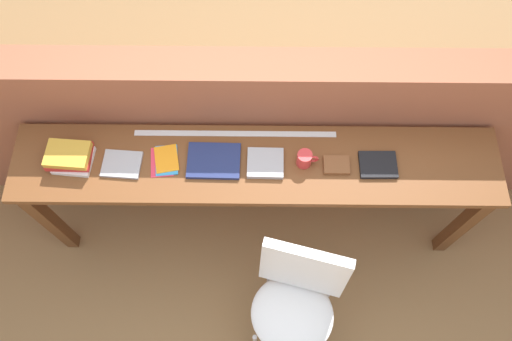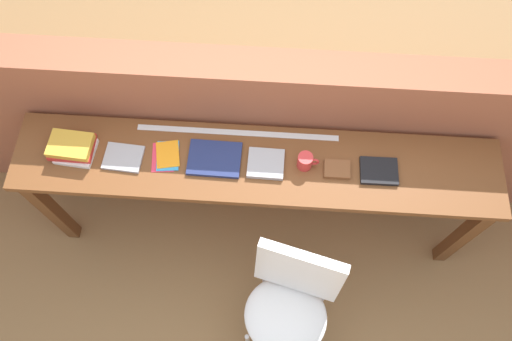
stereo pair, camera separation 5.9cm
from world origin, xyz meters
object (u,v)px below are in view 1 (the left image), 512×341
object	(u,v)px
chair_white_moulded	(296,299)
book_repair_rightmost	(378,165)
leather_journal_brown	(336,165)
book_stack_leftmost	(70,157)
magazine_cycling	(122,164)
pamphlet_pile_colourful	(165,160)
book_open_centre	(214,161)
mug	(305,159)

from	to	relation	value
chair_white_moulded	book_repair_rightmost	xyz separation A→B (m)	(0.40, 0.60, 0.36)
chair_white_moulded	leather_journal_brown	bearing A→B (deg)	72.23
book_stack_leftmost	magazine_cycling	distance (m)	0.26
pamphlet_pile_colourful	book_open_centre	world-z (taller)	book_open_centre
book_stack_leftmost	leather_journal_brown	world-z (taller)	book_stack_leftmost
pamphlet_pile_colourful	book_open_centre	distance (m)	0.25
chair_white_moulded	magazine_cycling	xyz separation A→B (m)	(-0.89, 0.60, 0.36)
pamphlet_pile_colourful	leather_journal_brown	xyz separation A→B (m)	(0.87, -0.02, 0.01)
pamphlet_pile_colourful	book_open_centre	size ratio (longest dim) A/B	0.71
chair_white_moulded	magazine_cycling	bearing A→B (deg)	146.32
book_open_centre	mug	size ratio (longest dim) A/B	2.43
book_stack_leftmost	mug	xyz separation A→B (m)	(1.18, -0.00, 0.00)
book_open_centre	leather_journal_brown	world-z (taller)	leather_journal_brown
pamphlet_pile_colourful	book_repair_rightmost	distance (m)	1.08
chair_white_moulded	book_stack_leftmost	bearing A→B (deg)	151.72
magazine_cycling	pamphlet_pile_colourful	world-z (taller)	magazine_cycling
pamphlet_pile_colourful	leather_journal_brown	bearing A→B (deg)	-1.53
mug	pamphlet_pile_colourful	bearing A→B (deg)	179.56
book_open_centre	mug	world-z (taller)	mug
pamphlet_pile_colourful	mug	size ratio (longest dim) A/B	1.72
mug	leather_journal_brown	bearing A→B (deg)	-6.26
book_stack_leftmost	leather_journal_brown	bearing A→B (deg)	-0.84
book_open_centre	leather_journal_brown	bearing A→B (deg)	-0.94
book_open_centre	book_repair_rightmost	world-z (taller)	same
book_stack_leftmost	pamphlet_pile_colourful	bearing A→B (deg)	0.42
magazine_cycling	book_open_centre	xyz separation A→B (m)	(0.46, 0.02, 0.00)
chair_white_moulded	book_repair_rightmost	bearing A→B (deg)	56.31
book_repair_rightmost	book_stack_leftmost	bearing A→B (deg)	178.84
leather_journal_brown	book_repair_rightmost	world-z (taller)	leather_journal_brown
book_stack_leftmost	mug	bearing A→B (deg)	-0.10
mug	chair_white_moulded	bearing A→B (deg)	-92.79
magazine_cycling	book_stack_leftmost	bearing A→B (deg)	178.85
chair_white_moulded	mug	xyz separation A→B (m)	(0.03, 0.62, 0.40)
book_stack_leftmost	book_open_centre	distance (m)	0.72
book_stack_leftmost	pamphlet_pile_colourful	size ratio (longest dim) A/B	1.20
magazine_cycling	book_open_centre	size ratio (longest dim) A/B	0.72
chair_white_moulded	book_open_centre	bearing A→B (deg)	124.74
book_open_centre	leather_journal_brown	xyz separation A→B (m)	(0.62, -0.02, 0.00)
magazine_cycling	book_repair_rightmost	size ratio (longest dim) A/B	1.03
magazine_cycling	book_open_centre	distance (m)	0.47
pamphlet_pile_colourful	chair_white_moulded	bearing A→B (deg)	-42.53
book_repair_rightmost	magazine_cycling	bearing A→B (deg)	179.73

